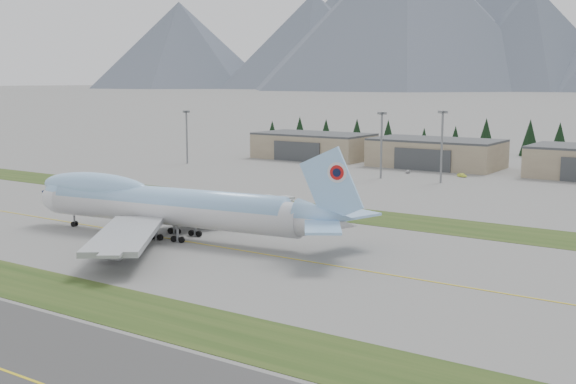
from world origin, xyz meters
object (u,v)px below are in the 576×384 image
Objects in this scene: boeing_747_freighter at (168,205)px; service_vehicle_a at (408,173)px; hangar_center at (436,153)px; service_vehicle_b at (462,177)px; hangar_left at (314,146)px.

boeing_747_freighter is 126.70m from service_vehicle_a.
service_vehicle_b is (18.61, -22.00, -5.39)m from hangar_center.
hangar_left is 14.32× the size of service_vehicle_a.
service_vehicle_a is at bearing 83.54° from boeing_747_freighter.
hangar_center reaches higher than service_vehicle_b.
boeing_747_freighter reaches higher than hangar_center.
hangar_center is 29.32m from service_vehicle_b.
boeing_747_freighter is 148.92m from hangar_center.
hangar_left and hangar_center have the same top height.
service_vehicle_a is 19.92m from service_vehicle_b.
hangar_left is 58.43m from service_vehicle_a.
boeing_747_freighter is at bearing -89.52° from hangar_center.
hangar_center is 12.66× the size of service_vehicle_b.
hangar_center reaches higher than service_vehicle_a.
hangar_left is at bearing 141.61° from service_vehicle_a.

